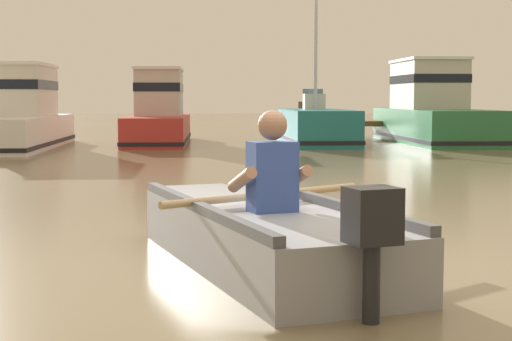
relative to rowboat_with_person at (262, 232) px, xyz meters
The scene contains 7 objects.
ground_plane 0.42m from the rowboat_with_person, 14.80° to the right, with size 120.00×120.00×0.00m, color #7A6B4C.
wooden_dock 20.59m from the rowboat_with_person, 66.37° to the left, with size 10.13×1.64×1.16m.
rowboat_with_person is the anchor object (origin of this frame).
moored_boat_white 15.89m from the rowboat_with_person, 107.06° to the left, with size 2.35×6.73×2.18m.
moored_boat_red 16.89m from the rowboat_with_person, 93.30° to the left, with size 1.97×5.98×2.14m.
moored_boat_teal 16.23m from the rowboat_with_person, 77.96° to the left, with size 1.90×5.24×4.01m.
moored_boat_green 17.72m from the rowboat_with_person, 67.18° to the left, with size 2.36×6.76×2.42m.
Camera 1 is at (-1.02, -5.91, 1.28)m, focal length 55.76 mm.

